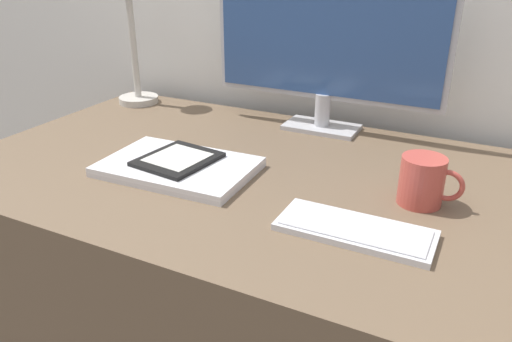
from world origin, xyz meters
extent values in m
cube|color=brown|center=(0.00, 0.10, 0.36)|extent=(1.47, 0.79, 0.73)
cube|color=#B7B7BC|center=(-0.02, 0.42, 0.74)|extent=(0.20, 0.11, 0.01)
cylinder|color=#B7B7BC|center=(-0.02, 0.42, 0.79)|extent=(0.04, 0.04, 0.09)
cube|color=#B7B7BC|center=(-0.02, 0.43, 0.98)|extent=(0.62, 0.01, 0.33)
cube|color=#2D4C84|center=(-0.02, 0.42, 0.98)|extent=(0.59, 0.01, 0.30)
cube|color=silver|center=(0.21, -0.06, 0.74)|extent=(0.27, 0.11, 0.01)
cube|color=#B7B7BC|center=(0.21, -0.06, 0.74)|extent=(0.25, 0.09, 0.00)
cube|color=silver|center=(-0.21, 0.02, 0.74)|extent=(0.34, 0.23, 0.01)
cube|color=silver|center=(-0.21, 0.02, 0.75)|extent=(0.34, 0.23, 0.01)
cube|color=black|center=(-0.21, 0.02, 0.76)|extent=(0.16, 0.18, 0.01)
cube|color=silver|center=(-0.21, 0.02, 0.76)|extent=(0.13, 0.13, 0.00)
cylinder|color=#BCB7AD|center=(-0.63, 0.40, 0.74)|extent=(0.12, 0.12, 0.02)
cylinder|color=#BCB7AD|center=(-0.63, 0.40, 0.92)|extent=(0.02, 0.02, 0.33)
cylinder|color=#B7473D|center=(0.29, 0.10, 0.78)|extent=(0.08, 0.08, 0.10)
torus|color=#B7473D|center=(0.34, 0.10, 0.78)|extent=(0.06, 0.01, 0.06)
camera|label=1|loc=(0.40, -0.80, 1.19)|focal=35.00mm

